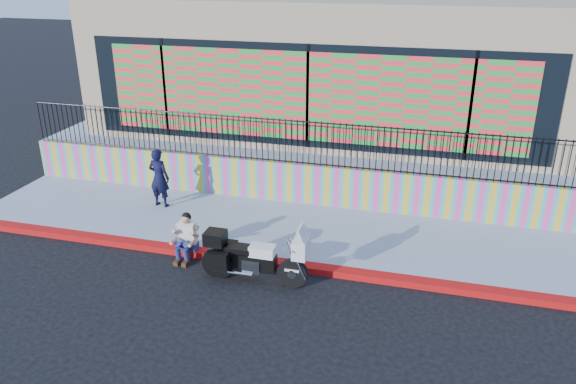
% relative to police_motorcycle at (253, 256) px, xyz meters
% --- Properties ---
extents(ground, '(90.00, 90.00, 0.00)m').
position_rel_police_motorcycle_xyz_m(ground, '(0.00, 0.70, -0.59)').
color(ground, black).
rests_on(ground, ground).
extents(red_curb, '(16.00, 0.30, 0.15)m').
position_rel_police_motorcycle_xyz_m(red_curb, '(0.00, 0.70, -0.51)').
color(red_curb, red).
rests_on(red_curb, ground).
extents(sidewalk, '(16.00, 3.00, 0.15)m').
position_rel_police_motorcycle_xyz_m(sidewalk, '(0.00, 2.35, -0.51)').
color(sidewalk, '#8992A5').
rests_on(sidewalk, ground).
extents(mural_wall, '(16.00, 0.20, 1.10)m').
position_rel_police_motorcycle_xyz_m(mural_wall, '(0.00, 3.95, 0.11)').
color(mural_wall, '#F6409B').
rests_on(mural_wall, sidewalk).
extents(metal_fence, '(15.80, 0.04, 1.20)m').
position_rel_police_motorcycle_xyz_m(metal_fence, '(0.00, 3.95, 1.26)').
color(metal_fence, black).
rests_on(metal_fence, mural_wall).
extents(elevated_platform, '(16.00, 10.00, 1.25)m').
position_rel_police_motorcycle_xyz_m(elevated_platform, '(0.00, 9.05, 0.04)').
color(elevated_platform, '#8992A5').
rests_on(elevated_platform, ground).
extents(storefront_building, '(14.00, 8.06, 4.00)m').
position_rel_police_motorcycle_xyz_m(storefront_building, '(0.00, 8.83, 2.66)').
color(storefront_building, tan).
rests_on(storefront_building, elevated_platform).
extents(police_motorcycle, '(2.26, 0.75, 1.40)m').
position_rel_police_motorcycle_xyz_m(police_motorcycle, '(0.00, 0.00, 0.00)').
color(police_motorcycle, black).
rests_on(police_motorcycle, ground).
extents(police_officer, '(0.62, 0.44, 1.60)m').
position_rel_police_motorcycle_xyz_m(police_officer, '(-3.51, 2.74, 0.36)').
color(police_officer, black).
rests_on(police_officer, sidewalk).
extents(seated_man, '(0.54, 0.71, 1.06)m').
position_rel_police_motorcycle_xyz_m(seated_man, '(-1.76, 0.49, -0.14)').
color(seated_man, navy).
rests_on(seated_man, ground).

